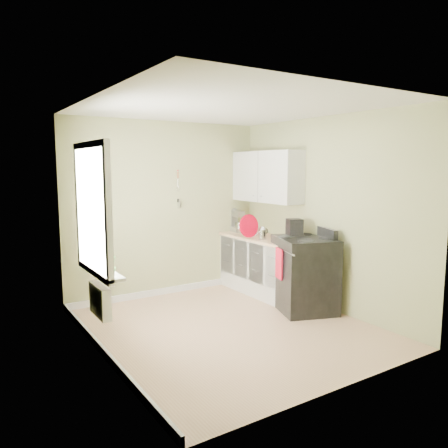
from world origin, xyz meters
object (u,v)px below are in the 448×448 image
stove (305,273)px  stand_mixer (237,222)px  coffee_maker (294,232)px  kettle (263,233)px

stove → stand_mixer: (-0.00, 1.66, 0.55)m
stove → coffee_maker: size_ratio=3.29×
stove → kettle: size_ratio=5.79×
kettle → coffee_maker: (0.19, -0.49, 0.07)m
stove → coffee_maker: coffee_maker is taller
kettle → coffee_maker: bearing=-68.9°
kettle → coffee_maker: coffee_maker is taller
stand_mixer → kettle: size_ratio=1.97×
kettle → stove: bearing=-78.3°
stove → stand_mixer: stand_mixer is taller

